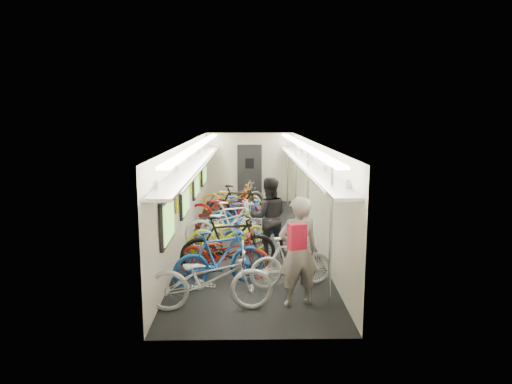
{
  "coord_description": "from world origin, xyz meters",
  "views": [
    {
      "loc": [
        -0.08,
        -10.82,
        3.07
      ],
      "look_at": [
        0.13,
        0.25,
        1.15
      ],
      "focal_mm": 32.0,
      "sensor_mm": 36.0,
      "label": 1
    }
  ],
  "objects_px": {
    "passenger_near": "(298,252)",
    "passenger_mid": "(269,217)",
    "bicycle_1": "(220,258)",
    "backpack": "(297,237)",
    "bicycle_0": "(210,279)"
  },
  "relations": [
    {
      "from": "passenger_near",
      "to": "passenger_mid",
      "type": "bearing_deg",
      "value": -96.73
    },
    {
      "from": "bicycle_1",
      "to": "backpack",
      "type": "height_order",
      "value": "backpack"
    },
    {
      "from": "backpack",
      "to": "bicycle_1",
      "type": "bearing_deg",
      "value": 113.0
    },
    {
      "from": "passenger_near",
      "to": "passenger_mid",
      "type": "xyz_separation_m",
      "value": [
        -0.35,
        2.56,
        -0.03
      ]
    },
    {
      "from": "passenger_near",
      "to": "backpack",
      "type": "relative_size",
      "value": 4.71
    },
    {
      "from": "bicycle_1",
      "to": "passenger_near",
      "type": "height_order",
      "value": "passenger_near"
    },
    {
      "from": "passenger_near",
      "to": "backpack",
      "type": "xyz_separation_m",
      "value": [
        -0.07,
        -0.5,
        0.38
      ]
    },
    {
      "from": "bicycle_0",
      "to": "passenger_mid",
      "type": "height_order",
      "value": "passenger_mid"
    },
    {
      "from": "passenger_near",
      "to": "passenger_mid",
      "type": "distance_m",
      "value": 2.59
    },
    {
      "from": "bicycle_0",
      "to": "backpack",
      "type": "distance_m",
      "value": 1.56
    },
    {
      "from": "bicycle_1",
      "to": "backpack",
      "type": "xyz_separation_m",
      "value": [
        1.23,
        -1.35,
        0.76
      ]
    },
    {
      "from": "bicycle_0",
      "to": "bicycle_1",
      "type": "bearing_deg",
      "value": -7.81
    },
    {
      "from": "bicycle_1",
      "to": "backpack",
      "type": "bearing_deg",
      "value": -162.03
    },
    {
      "from": "bicycle_1",
      "to": "passenger_near",
      "type": "relative_size",
      "value": 0.97
    },
    {
      "from": "bicycle_0",
      "to": "bicycle_1",
      "type": "relative_size",
      "value": 1.14
    }
  ]
}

